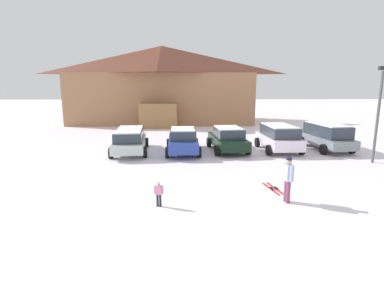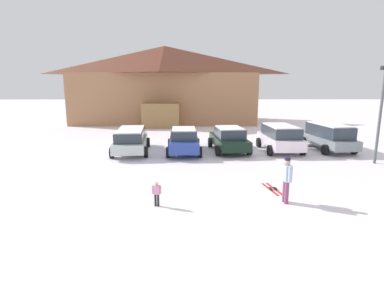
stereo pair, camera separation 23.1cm
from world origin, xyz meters
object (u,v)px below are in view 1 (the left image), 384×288
Objects in this scene: pair_of_skis at (273,189)px; lamp_post at (379,109)px; skier_adult_in_blue_parka at (288,177)px; parked_white_suv at (279,137)px; parked_silver_wagon at (130,140)px; parked_grey_wagon at (326,136)px; ski_lodge at (162,84)px; parked_blue_hatchback at (183,140)px; skier_child_in_pink_snowsuit at (159,192)px; parked_black_sedan at (228,139)px.

lamp_post reaches higher than pair_of_skis.
pair_of_skis is (-0.08, 1.37, -0.92)m from skier_adult_in_blue_parka.
parked_white_suv and skier_adult_in_blue_parka have the same top height.
parked_silver_wagon is 12.62m from parked_grey_wagon.
ski_lodge is 4.59× the size of parked_blue_hatchback.
parked_silver_wagon is 10.87m from skier_adult_in_blue_parka.
skier_child_in_pink_snowsuit is (1.53, -24.53, -3.74)m from ski_lodge.
parked_blue_hatchback is 2.62× the size of skier_adult_in_blue_parka.
pair_of_skis is (-5.63, -7.43, -0.90)m from parked_grey_wagon.
parked_white_suv is 8.82m from skier_adult_in_blue_parka.
pair_of_skis is at bearing -75.27° from ski_lodge.
parked_black_sedan is at bearing 178.90° from parked_white_suv.
ski_lodge is 22.46× the size of skier_child_in_pink_snowsuit.
skier_child_in_pink_snowsuit is at bearing -138.18° from parked_grey_wagon.
skier_child_in_pink_snowsuit is 4.81m from pair_of_skis.
lamp_post is (7.46, -3.16, 2.10)m from parked_black_sedan.
skier_child_in_pink_snowsuit is at bearing -86.44° from ski_lodge.
parked_black_sedan reaches higher than parked_blue_hatchback.
lamp_post reaches higher than skier_adult_in_blue_parka.
parked_grey_wagon is at bearing 4.24° from parked_blue_hatchback.
skier_adult_in_blue_parka reaches higher than skier_child_in_pink_snowsuit.
parked_grey_wagon is at bearing 52.85° from pair_of_skis.
parked_blue_hatchback is 1.07× the size of parked_white_suv.
lamp_post is at bearing 31.29° from pair_of_skis.
parked_blue_hatchback is 0.96× the size of parked_grey_wagon.
parked_silver_wagon is 6.16m from parked_black_sedan.
parked_grey_wagon is 2.73× the size of skier_adult_in_blue_parka.
skier_adult_in_blue_parka is 1.87× the size of skier_child_in_pink_snowsuit.
parked_white_suv is (9.40, 0.23, 0.08)m from parked_silver_wagon.
pair_of_skis is at bearing -83.49° from parked_black_sedan.
parked_black_sedan is 3.25m from parked_white_suv.
parked_blue_hatchback is 9.34m from parked_grey_wagon.
lamp_post is at bearing -56.12° from ski_lodge.
ski_lodge reaches higher than parked_blue_hatchback.
parked_grey_wagon is 4.05m from lamp_post.
parked_grey_wagon reaches higher than parked_black_sedan.
skier_adult_in_blue_parka reaches higher than parked_blue_hatchback.
ski_lodge is at bearing 104.73° from pair_of_skis.
parked_black_sedan is 8.37m from lamp_post.
pair_of_skis is 8.29m from lamp_post.
parked_silver_wagon is at bearing 168.11° from lamp_post.
parked_black_sedan is 6.46m from parked_grey_wagon.
parked_blue_hatchback is at bearing -2.90° from parked_silver_wagon.
parked_silver_wagon is 3.30m from parked_blue_hatchback.
parked_silver_wagon is 9.40m from parked_white_suv.
parked_silver_wagon is 1.13× the size of parked_blue_hatchback.
lamp_post is at bearing -36.27° from parked_white_suv.
skier_adult_in_blue_parka is 8.73m from lamp_post.
parked_silver_wagon is 9.85m from pair_of_skis.
ski_lodge is at bearing 98.23° from parked_blue_hatchback.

